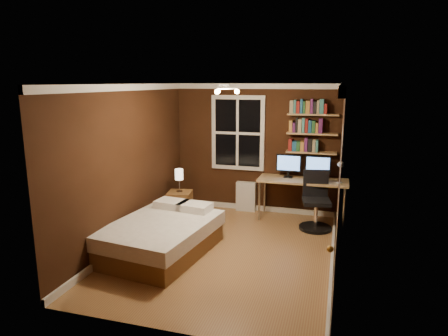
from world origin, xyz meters
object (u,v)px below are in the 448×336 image
(bed, at_px, (162,236))
(desk, at_px, (303,183))
(bedside_lamp, at_px, (179,181))
(nightstand, at_px, (180,206))
(monitor_right, at_px, (318,168))
(radiator, at_px, (246,196))
(desk_lamp, at_px, (340,172))
(monitor_left, at_px, (289,166))
(office_chair, at_px, (316,207))

(bed, relative_size, desk, 1.21)
(bedside_lamp, bearing_deg, nightstand, 0.00)
(monitor_right, bearing_deg, bedside_lamp, -163.71)
(desk, xyz_separation_m, monitor_right, (0.25, 0.08, 0.28))
(radiator, height_order, monitor_right, monitor_right)
(monitor_right, bearing_deg, radiator, 174.35)
(nightstand, height_order, radiator, radiator)
(desk, distance_m, desk_lamp, 0.73)
(bed, relative_size, nightstand, 3.71)
(monitor_right, relative_size, desk_lamp, 1.05)
(nightstand, xyz_separation_m, desk, (2.19, 0.63, 0.45))
(bedside_lamp, distance_m, desk, 2.28)
(monitor_right, bearing_deg, monitor_left, 180.00)
(bedside_lamp, height_order, desk_lamp, desk_lamp)
(bed, relative_size, desk_lamp, 4.49)
(monitor_right, height_order, desk_lamp, desk_lamp)
(bedside_lamp, distance_m, monitor_right, 2.56)
(bed, height_order, desk_lamp, desk_lamp)
(desk, height_order, monitor_right, monitor_right)
(bedside_lamp, xyz_separation_m, monitor_right, (2.44, 0.71, 0.24))
(bed, distance_m, desk, 2.86)
(bed, height_order, office_chair, office_chair)
(bedside_lamp, relative_size, monitor_right, 0.94)
(desk, bearing_deg, monitor_right, 17.86)
(desk_lamp, bearing_deg, monitor_left, 164.27)
(bed, distance_m, monitor_left, 2.81)
(nightstand, relative_size, monitor_right, 1.15)
(radiator, xyz_separation_m, monitor_right, (1.37, -0.14, 0.70))
(desk, bearing_deg, bedside_lamp, -163.90)
(bed, bearing_deg, monitor_right, 53.44)
(monitor_right, height_order, office_chair, monitor_right)
(monitor_right, distance_m, desk_lamp, 0.47)
(radiator, bearing_deg, bedside_lamp, -141.62)
(bedside_lamp, xyz_separation_m, monitor_left, (1.91, 0.71, 0.24))
(bed, relative_size, bedside_lamp, 4.54)
(office_chair, bearing_deg, monitor_left, 128.40)
(bedside_lamp, xyz_separation_m, desk, (2.19, 0.63, -0.04))
(nightstand, bearing_deg, desk, 6.14)
(bed, height_order, nightstand, bed)
(monitor_left, bearing_deg, radiator, 170.80)
(bed, xyz_separation_m, desk, (1.87, 2.11, 0.45))
(monitor_left, bearing_deg, desk_lamp, -15.73)
(desk_lamp, height_order, office_chair, desk_lamp)
(bed, xyz_separation_m, nightstand, (-0.32, 1.48, 0.00))
(desk_lamp, bearing_deg, office_chair, -149.59)
(bedside_lamp, distance_m, radiator, 1.44)
(bedside_lamp, height_order, monitor_right, monitor_right)
(nightstand, xyz_separation_m, bedside_lamp, (0.00, 0.00, 0.48))
(nightstand, xyz_separation_m, monitor_left, (1.91, 0.71, 0.73))
(nightstand, bearing_deg, office_chair, -4.57)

